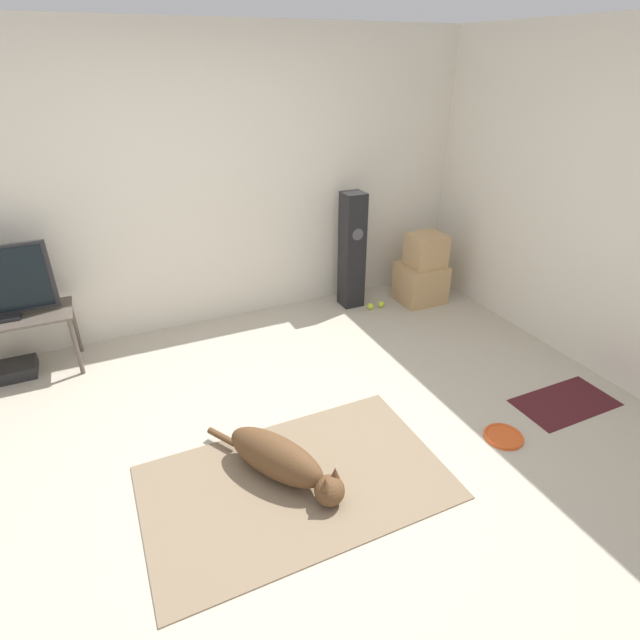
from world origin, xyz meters
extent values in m
plane|color=#BCB29E|center=(0.00, 0.00, 0.00)|extent=(12.00, 12.00, 0.00)
cube|color=silver|center=(0.00, 2.10, 1.27)|extent=(8.00, 0.06, 2.55)
cube|color=silver|center=(2.60, 0.00, 1.27)|extent=(0.06, 8.00, 2.55)
cube|color=#847056|center=(-0.09, -0.23, 0.01)|extent=(1.80, 1.10, 0.01)
ellipsoid|color=brown|center=(-0.18, -0.12, 0.15)|extent=(0.55, 0.72, 0.27)
sphere|color=brown|center=(0.02, -0.46, 0.10)|extent=(0.18, 0.18, 0.18)
cone|color=brown|center=(0.06, -0.44, 0.20)|extent=(0.06, 0.06, 0.08)
cone|color=brown|center=(-0.02, -0.49, 0.20)|extent=(0.06, 0.06, 0.08)
cylinder|color=brown|center=(-0.41, 0.28, 0.07)|extent=(0.15, 0.22, 0.04)
cylinder|color=#DB511E|center=(1.33, -0.45, 0.01)|extent=(0.26, 0.26, 0.02)
torus|color=#DB511E|center=(1.33, -0.45, 0.02)|extent=(0.26, 0.26, 0.02)
cube|color=tan|center=(2.05, 1.58, 0.20)|extent=(0.45, 0.40, 0.40)
cube|color=tan|center=(2.06, 1.56, 0.56)|extent=(0.35, 0.31, 0.32)
cube|color=black|center=(1.35, 1.81, 0.58)|extent=(0.21, 0.21, 1.16)
cylinder|color=#4C4C51|center=(1.35, 1.70, 0.78)|extent=(0.11, 0.00, 0.11)
cylinder|color=brown|center=(-1.22, 1.58, 0.25)|extent=(0.04, 0.04, 0.50)
cylinder|color=brown|center=(-1.22, 1.97, 0.25)|extent=(0.04, 0.04, 0.50)
sphere|color=#C6E033|center=(1.60, 1.61, 0.03)|extent=(0.07, 0.07, 0.07)
sphere|color=#C6E033|center=(1.48, 1.61, 0.03)|extent=(0.07, 0.07, 0.07)
cube|color=black|center=(-1.71, 1.78, 0.05)|extent=(0.31, 0.28, 0.10)
cube|color=#47191E|center=(2.02, -0.34, 0.00)|extent=(0.75, 0.41, 0.01)
camera|label=1|loc=(-0.89, -2.29, 2.29)|focal=28.00mm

